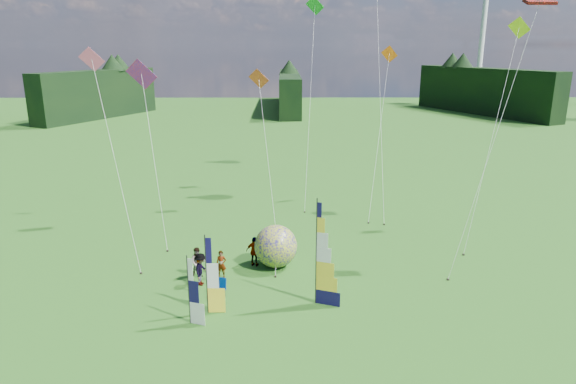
{
  "coord_description": "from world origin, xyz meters",
  "views": [
    {
      "loc": [
        -1.22,
        -21.96,
        12.97
      ],
      "look_at": [
        -1.0,
        4.0,
        5.5
      ],
      "focal_mm": 32.0,
      "sensor_mm": 36.0,
      "label": 1
    }
  ],
  "objects_px": {
    "feather_banner_main": "(316,254)",
    "camp_chair": "(219,289)",
    "side_banner_far": "(189,291)",
    "spectator_a": "(221,264)",
    "side_banner_left": "(206,276)",
    "kite_whale": "(380,76)",
    "spectator_c": "(201,269)",
    "spectator_d": "(255,252)",
    "bol_inflatable": "(276,246)",
    "spectator_b": "(198,262)"
  },
  "relations": [
    {
      "from": "bol_inflatable",
      "to": "spectator_a",
      "type": "height_order",
      "value": "bol_inflatable"
    },
    {
      "from": "camp_chair",
      "to": "kite_whale",
      "type": "distance_m",
      "value": 22.87
    },
    {
      "from": "side_banner_left",
      "to": "spectator_c",
      "type": "xyz_separation_m",
      "value": [
        -0.81,
        3.13,
        -1.08
      ]
    },
    {
      "from": "spectator_d",
      "to": "camp_chair",
      "type": "height_order",
      "value": "spectator_d"
    },
    {
      "from": "spectator_d",
      "to": "kite_whale",
      "type": "height_order",
      "value": "kite_whale"
    },
    {
      "from": "spectator_d",
      "to": "kite_whale",
      "type": "relative_size",
      "value": 0.09
    },
    {
      "from": "feather_banner_main",
      "to": "spectator_c",
      "type": "xyz_separation_m",
      "value": [
        -6.27,
        2.19,
        -1.83
      ]
    },
    {
      "from": "side_banner_far",
      "to": "camp_chair",
      "type": "bearing_deg",
      "value": 86.33
    },
    {
      "from": "camp_chair",
      "to": "side_banner_left",
      "type": "bearing_deg",
      "value": -88.61
    },
    {
      "from": "kite_whale",
      "to": "bol_inflatable",
      "type": "bearing_deg",
      "value": -102.09
    },
    {
      "from": "spectator_c",
      "to": "camp_chair",
      "type": "bearing_deg",
      "value": -135.47
    },
    {
      "from": "spectator_a",
      "to": "bol_inflatable",
      "type": "bearing_deg",
      "value": 28.2
    },
    {
      "from": "feather_banner_main",
      "to": "camp_chair",
      "type": "height_order",
      "value": "feather_banner_main"
    },
    {
      "from": "bol_inflatable",
      "to": "spectator_c",
      "type": "height_order",
      "value": "bol_inflatable"
    },
    {
      "from": "spectator_b",
      "to": "spectator_d",
      "type": "bearing_deg",
      "value": 18.79
    },
    {
      "from": "side_banner_far",
      "to": "spectator_b",
      "type": "xyz_separation_m",
      "value": [
        -0.42,
        5.16,
        -0.81
      ]
    },
    {
      "from": "feather_banner_main",
      "to": "bol_inflatable",
      "type": "bearing_deg",
      "value": 134.81
    },
    {
      "from": "kite_whale",
      "to": "feather_banner_main",
      "type": "bearing_deg",
      "value": -88.94
    },
    {
      "from": "spectator_c",
      "to": "spectator_d",
      "type": "bearing_deg",
      "value": -40.61
    },
    {
      "from": "spectator_c",
      "to": "feather_banner_main",
      "type": "bearing_deg",
      "value": -101.3
    },
    {
      "from": "feather_banner_main",
      "to": "spectator_a",
      "type": "relative_size",
      "value": 3.41
    },
    {
      "from": "spectator_b",
      "to": "spectator_d",
      "type": "distance_m",
      "value": 3.53
    },
    {
      "from": "side_banner_left",
      "to": "spectator_c",
      "type": "height_order",
      "value": "side_banner_left"
    },
    {
      "from": "feather_banner_main",
      "to": "bol_inflatable",
      "type": "distance_m",
      "value": 5.33
    },
    {
      "from": "spectator_a",
      "to": "kite_whale",
      "type": "distance_m",
      "value": 20.96
    },
    {
      "from": "spectator_c",
      "to": "spectator_d",
      "type": "xyz_separation_m",
      "value": [
        2.87,
        2.53,
        -0.0
      ]
    },
    {
      "from": "kite_whale",
      "to": "spectator_b",
      "type": "bearing_deg",
      "value": -111.05
    },
    {
      "from": "side_banner_far",
      "to": "spectator_a",
      "type": "height_order",
      "value": "side_banner_far"
    },
    {
      "from": "feather_banner_main",
      "to": "camp_chair",
      "type": "bearing_deg",
      "value": -166.16
    },
    {
      "from": "spectator_a",
      "to": "side_banner_far",
      "type": "bearing_deg",
      "value": -97.79
    },
    {
      "from": "feather_banner_main",
      "to": "spectator_c",
      "type": "bearing_deg",
      "value": -179.07
    },
    {
      "from": "bol_inflatable",
      "to": "spectator_d",
      "type": "height_order",
      "value": "bol_inflatable"
    },
    {
      "from": "side_banner_left",
      "to": "spectator_c",
      "type": "relative_size",
      "value": 2.16
    },
    {
      "from": "feather_banner_main",
      "to": "side_banner_far",
      "type": "xyz_separation_m",
      "value": [
        -6.18,
        -1.94,
        -1.06
      ]
    },
    {
      "from": "spectator_d",
      "to": "kite_whale",
      "type": "distance_m",
      "value": 18.84
    },
    {
      "from": "feather_banner_main",
      "to": "side_banner_left",
      "type": "bearing_deg",
      "value": -150.07
    },
    {
      "from": "side_banner_left",
      "to": "bol_inflatable",
      "type": "xyz_separation_m",
      "value": [
        3.33,
        5.6,
        -0.72
      ]
    },
    {
      "from": "spectator_a",
      "to": "spectator_d",
      "type": "distance_m",
      "value": 2.42
    },
    {
      "from": "feather_banner_main",
      "to": "camp_chair",
      "type": "relative_size",
      "value": 5.11
    },
    {
      "from": "camp_chair",
      "to": "side_banner_far",
      "type": "bearing_deg",
      "value": -97.72
    },
    {
      "from": "spectator_a",
      "to": "spectator_d",
      "type": "xyz_separation_m",
      "value": [
        1.85,
        1.56,
        0.12
      ]
    },
    {
      "from": "bol_inflatable",
      "to": "spectator_d",
      "type": "distance_m",
      "value": 1.33
    },
    {
      "from": "spectator_b",
      "to": "feather_banner_main",
      "type": "bearing_deg",
      "value": -32.41
    },
    {
      "from": "spectator_a",
      "to": "camp_chair",
      "type": "xyz_separation_m",
      "value": [
        0.19,
        -2.59,
        -0.27
      ]
    },
    {
      "from": "feather_banner_main",
      "to": "spectator_a",
      "type": "height_order",
      "value": "feather_banner_main"
    },
    {
      "from": "spectator_d",
      "to": "camp_chair",
      "type": "bearing_deg",
      "value": 86.64
    },
    {
      "from": "feather_banner_main",
      "to": "spectator_c",
      "type": "height_order",
      "value": "feather_banner_main"
    },
    {
      "from": "spectator_a",
      "to": "spectator_c",
      "type": "distance_m",
      "value": 1.41
    },
    {
      "from": "side_banner_far",
      "to": "camp_chair",
      "type": "relative_size",
      "value": 3.16
    },
    {
      "from": "feather_banner_main",
      "to": "spectator_b",
      "type": "distance_m",
      "value": 7.58
    }
  ]
}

